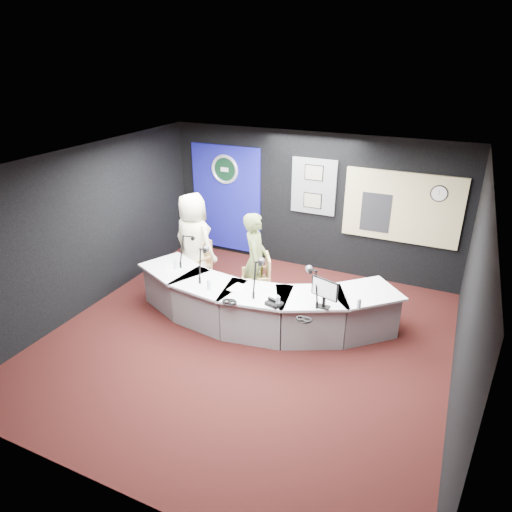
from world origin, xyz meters
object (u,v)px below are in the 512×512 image
at_px(armchair_left, 195,261).
at_px(person_man, 194,242).
at_px(armchair_right, 255,282).
at_px(person_woman, 255,261).
at_px(broadcast_desk, 258,303).

xyz_separation_m(armchair_left, person_man, (0.00, 0.00, 0.40)).
height_order(armchair_right, person_woman, person_woman).
bearing_deg(broadcast_desk, person_man, 157.00).
bearing_deg(person_woman, armchair_left, 60.89).
distance_m(person_man, person_woman, 1.37).
bearing_deg(armchair_right, person_woman, 0.00).
bearing_deg(armchair_right, armchair_left, -127.96).
bearing_deg(person_man, armchair_right, -175.50).
distance_m(armchair_right, person_woman, 0.40).
xyz_separation_m(broadcast_desk, person_man, (-1.63, 0.69, 0.56)).
relative_size(armchair_left, person_man, 0.57).
bearing_deg(armchair_left, person_woman, 12.20).
height_order(broadcast_desk, armchair_right, armchair_right).
xyz_separation_m(person_man, person_woman, (1.35, -0.19, -0.06)).
relative_size(armchair_right, person_woman, 0.54).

